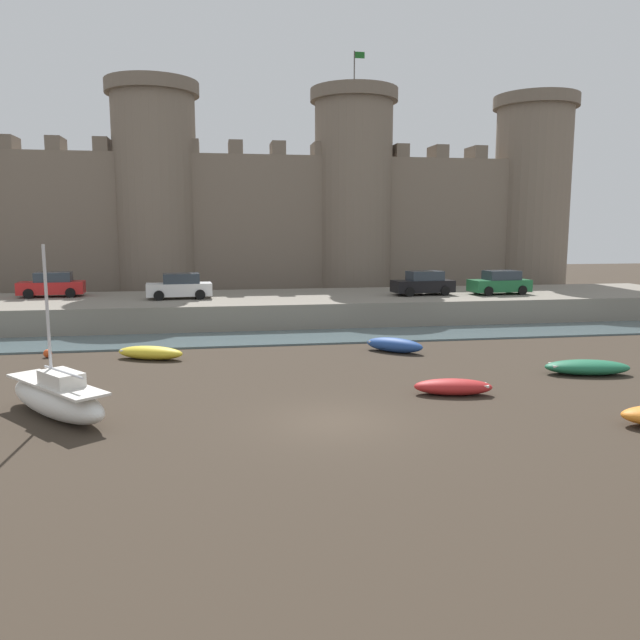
% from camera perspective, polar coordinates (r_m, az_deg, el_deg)
% --- Properties ---
extents(ground_plane, '(160.00, 160.00, 0.00)m').
position_cam_1_polar(ground_plane, '(20.02, 1.26, -9.30)').
color(ground_plane, '#382D23').
extents(water_channel, '(80.00, 4.50, 0.10)m').
position_cam_1_polar(water_channel, '(34.78, -3.52, -1.62)').
color(water_channel, slate).
rests_on(water_channel, ground).
extents(quay_road, '(60.22, 10.00, 1.60)m').
position_cam_1_polar(quay_road, '(41.81, -4.59, 1.09)').
color(quay_road, gray).
rests_on(quay_road, ground).
extents(castle, '(55.43, 7.20, 20.34)m').
position_cam_1_polar(castle, '(52.10, -5.74, 10.23)').
color(castle, '#7A6B5B').
rests_on(castle, ground).
extents(rowboat_foreground_right, '(3.71, 1.99, 0.62)m').
position_cam_1_polar(rowboat_foreground_right, '(28.48, 23.23, -3.96)').
color(rowboat_foreground_right, '#1E6B47').
rests_on(rowboat_foreground_right, ground).
extents(sailboat_midflat_left, '(4.53, 5.19, 5.59)m').
position_cam_1_polar(sailboat_midflat_left, '(22.05, -22.91, -6.54)').
color(sailboat_midflat_left, silver).
rests_on(sailboat_midflat_left, ground).
extents(rowboat_midflat_right, '(3.02, 1.59, 0.60)m').
position_cam_1_polar(rowboat_midflat_right, '(23.59, 12.08, -5.96)').
color(rowboat_midflat_right, red).
rests_on(rowboat_midflat_right, ground).
extents(rowboat_near_channel_left, '(3.38, 2.17, 0.63)m').
position_cam_1_polar(rowboat_near_channel_left, '(30.27, -15.26, -2.87)').
color(rowboat_near_channel_left, yellow).
rests_on(rowboat_near_channel_left, ground).
extents(rowboat_foreground_centre, '(2.92, 2.73, 0.71)m').
position_cam_1_polar(rowboat_foreground_centre, '(31.12, 6.81, -2.25)').
color(rowboat_foreground_centre, '#234793').
rests_on(rowboat_foreground_centre, ground).
extents(mooring_buoy_near_channel, '(0.40, 0.40, 0.40)m').
position_cam_1_polar(mooring_buoy_near_channel, '(32.33, -23.64, -2.81)').
color(mooring_buoy_near_channel, '#E04C1E').
rests_on(mooring_buoy_near_channel, ground).
extents(car_quay_east, '(4.22, 2.12, 1.62)m').
position_cam_1_polar(car_quay_east, '(41.06, -12.70, 2.99)').
color(car_quay_east, silver).
rests_on(car_quay_east, quay_road).
extents(car_quay_west, '(4.22, 2.12, 1.62)m').
position_cam_1_polar(car_quay_west, '(44.58, 16.12, 3.28)').
color(car_quay_west, '#1E6638').
rests_on(car_quay_west, quay_road).
extents(car_quay_centre_west, '(4.22, 2.12, 1.62)m').
position_cam_1_polar(car_quay_centre_west, '(44.83, -23.30, 2.95)').
color(car_quay_centre_west, red).
rests_on(car_quay_centre_west, quay_road).
extents(car_quay_centre_east, '(4.22, 2.12, 1.62)m').
position_cam_1_polar(car_quay_centre_east, '(42.94, 9.42, 3.31)').
color(car_quay_centre_east, black).
rests_on(car_quay_centre_east, quay_road).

